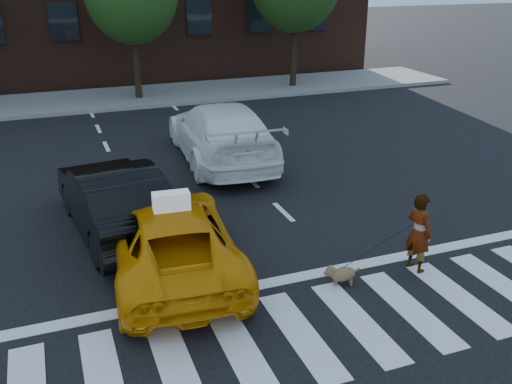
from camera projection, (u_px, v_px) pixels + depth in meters
ground at (301, 335)px, 8.85m from camera, size 120.00×120.00×0.00m
crosswalk at (301, 335)px, 8.85m from camera, size 13.00×2.40×0.01m
stop_line at (264, 284)px, 10.23m from camera, size 12.00×0.30×0.01m
sidewalk_far at (125, 98)px, 23.99m from camera, size 30.00×4.00×0.15m
taxi at (171, 238)px, 10.47m from camera, size 2.58×4.93×1.32m
black_sedan at (115, 198)px, 11.97m from camera, size 2.16×4.81×1.53m
white_suv at (221, 132)px, 16.36m from camera, size 2.72×5.93×1.68m
woman at (419, 233)px, 10.46m from camera, size 0.47×0.62×1.52m
dog at (341, 274)px, 10.16m from camera, size 0.64×0.37×0.37m
taxi_sign at (171, 201)px, 9.99m from camera, size 0.67×0.33×0.32m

